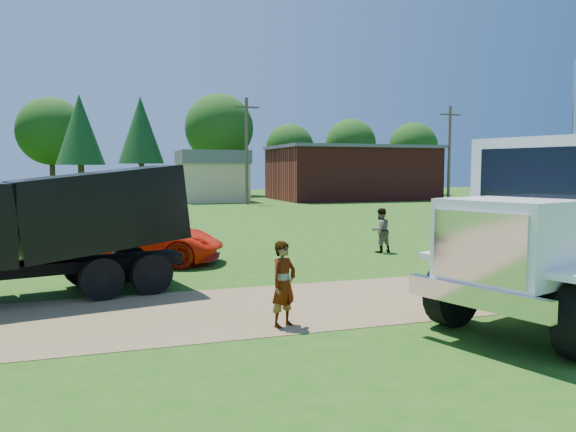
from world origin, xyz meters
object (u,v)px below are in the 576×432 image
object	(u,v)px
white_semi_tractor	(574,231)
black_dump_truck	(41,225)
spectator_a	(284,284)
orange_pickup	(137,240)

from	to	relation	value
white_semi_tractor	black_dump_truck	xyz separation A→B (m)	(-9.89, 5.50, -0.10)
white_semi_tractor	spectator_a	world-z (taller)	white_semi_tractor
black_dump_truck	spectator_a	xyz separation A→B (m)	(4.55, -3.99, -0.88)
black_dump_truck	spectator_a	world-z (taller)	black_dump_truck
black_dump_truck	orange_pickup	bearing A→B (deg)	47.29
orange_pickup	spectator_a	distance (m)	8.49
white_semi_tractor	black_dump_truck	size ratio (longest dim) A/B	1.22
white_semi_tractor	spectator_a	bearing A→B (deg)	146.32
white_semi_tractor	spectator_a	size ratio (longest dim) A/B	5.46
black_dump_truck	white_semi_tractor	bearing A→B (deg)	-42.59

